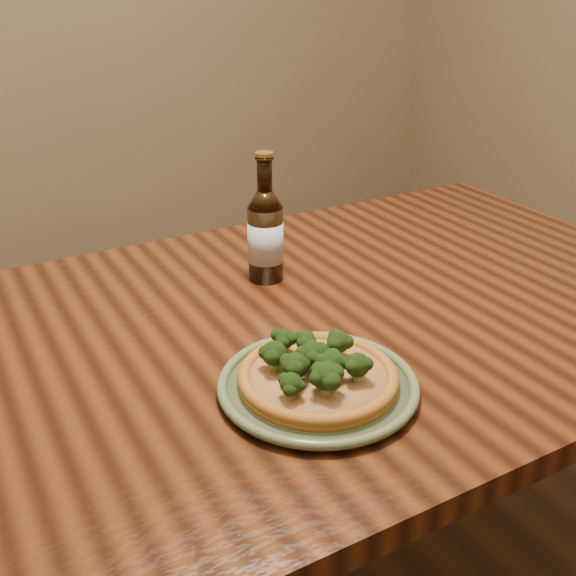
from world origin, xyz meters
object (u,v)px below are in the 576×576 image
plate (318,385)px  beer_bottle (265,234)px  pizza (317,374)px  table (286,368)px

plate → beer_bottle: 0.39m
pizza → beer_bottle: beer_bottle is taller
table → plate: 0.23m
table → pizza: (-0.06, -0.20, 0.12)m
pizza → plate: bearing=-13.2°
plate → pizza: 0.02m
pizza → beer_bottle: 0.39m
pizza → table: bearing=72.6°
beer_bottle → table: bearing=-116.1°
table → beer_bottle: 0.25m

